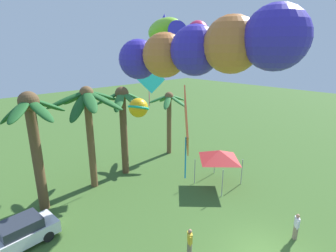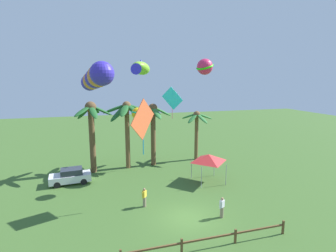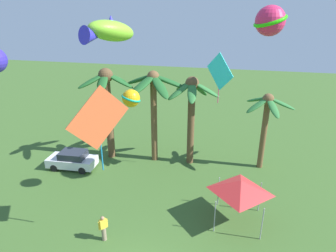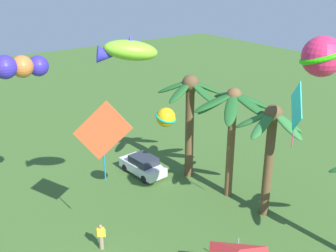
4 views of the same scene
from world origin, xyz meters
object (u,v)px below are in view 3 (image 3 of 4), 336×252
(festival_tent, at_px, (241,186))
(kite_diamond_5, at_px, (220,72))
(kite_fish_3, at_px, (109,31))
(palm_tree_2, at_px, (107,95))
(kite_diamond_0, at_px, (98,119))
(palm_tree_3, at_px, (153,91))
(kite_ball_4, at_px, (270,21))
(palm_tree_0, at_px, (192,102))
(palm_tree_1, at_px, (266,114))
(parked_car_0, at_px, (72,160))
(spectator_1, at_px, (103,228))
(kite_ball_1, at_px, (131,98))

(festival_tent, xyz_separation_m, kite_diamond_5, (-2.03, 5.84, 5.55))
(kite_fish_3, height_order, kite_diamond_5, kite_fish_3)
(palm_tree_2, relative_size, kite_diamond_0, 1.76)
(palm_tree_3, relative_size, kite_diamond_0, 1.73)
(festival_tent, xyz_separation_m, kite_diamond_0, (-7.16, -3.00, 4.61))
(kite_diamond_0, relative_size, kite_diamond_5, 1.22)
(festival_tent, bearing_deg, kite_ball_4, 76.39)
(palm_tree_0, relative_size, kite_fish_3, 2.25)
(palm_tree_1, xyz_separation_m, kite_diamond_0, (-8.83, -10.30, 2.40))
(festival_tent, bearing_deg, parked_car_0, 165.95)
(spectator_1, distance_m, kite_ball_1, 7.64)
(kite_diamond_0, distance_m, kite_fish_3, 4.31)
(kite_ball_1, height_order, kite_diamond_5, kite_diamond_5)
(kite_fish_3, distance_m, kite_ball_4, 9.06)
(palm_tree_1, distance_m, kite_diamond_0, 13.78)
(palm_tree_3, relative_size, parked_car_0, 1.94)
(festival_tent, height_order, kite_ball_1, kite_ball_1)
(kite_diamond_0, bearing_deg, kite_ball_1, 86.76)
(spectator_1, distance_m, festival_tent, 8.19)
(palm_tree_0, xyz_separation_m, kite_ball_1, (-2.82, -5.80, 1.69))
(palm_tree_2, bearing_deg, palm_tree_0, 4.81)
(festival_tent, relative_size, kite_ball_4, 1.14)
(palm_tree_1, xyz_separation_m, kite_diamond_5, (-3.70, -1.46, 3.34))
(palm_tree_3, bearing_deg, spectator_1, -89.94)
(palm_tree_1, height_order, kite_diamond_0, kite_diamond_0)
(parked_car_0, height_order, spectator_1, spectator_1)
(kite_diamond_0, xyz_separation_m, kite_ball_1, (0.22, 3.86, 0.03))
(palm_tree_1, bearing_deg, palm_tree_0, -173.64)
(palm_tree_1, height_order, palm_tree_3, palm_tree_3)
(palm_tree_1, distance_m, parked_car_0, 16.01)
(palm_tree_2, relative_size, kite_fish_3, 2.39)
(palm_tree_1, height_order, kite_fish_3, kite_fish_3)
(kite_diamond_0, bearing_deg, kite_diamond_5, 59.87)
(kite_fish_3, xyz_separation_m, kite_diamond_5, (4.96, 7.30, -3.08))
(parked_car_0, xyz_separation_m, festival_tent, (13.34, -3.34, 1.72))
(palm_tree_0, height_order, kite_diamond_5, kite_diamond_5)
(palm_tree_2, bearing_deg, kite_diamond_0, -66.49)
(palm_tree_3, xyz_separation_m, kite_ball_1, (0.30, -5.60, 0.96))
(palm_tree_3, bearing_deg, palm_tree_0, 3.58)
(parked_car_0, height_order, kite_diamond_5, kite_diamond_5)
(palm_tree_2, xyz_separation_m, kite_ball_1, (4.16, -5.21, 1.42))
(palm_tree_1, bearing_deg, kite_ball_4, -102.33)
(palm_tree_3, bearing_deg, parked_car_0, -152.89)
(parked_car_0, height_order, kite_fish_3, kite_fish_3)
(palm_tree_1, height_order, kite_ball_1, kite_ball_1)
(palm_tree_1, distance_m, palm_tree_3, 9.07)
(palm_tree_3, bearing_deg, festival_tent, -41.74)
(kite_ball_1, distance_m, kite_diamond_5, 7.06)
(palm_tree_2, height_order, palm_tree_3, palm_tree_2)
(kite_diamond_0, relative_size, kite_ball_1, 2.81)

